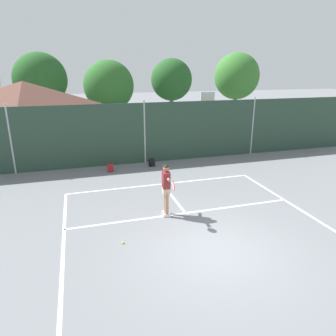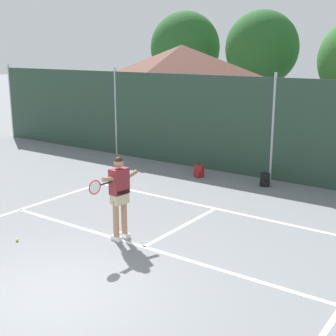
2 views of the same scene
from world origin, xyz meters
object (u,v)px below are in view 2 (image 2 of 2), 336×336
Objects in this scene: tennis_ball at (17,240)px; backpack_black at (265,180)px; backpack_red at (199,171)px; tennis_player at (119,191)px.

backpack_black is at bearing 69.83° from tennis_ball.
tennis_ball is at bearing -93.54° from backpack_red.
tennis_ball is 6.82m from backpack_red.
backpack_black is at bearing 81.36° from tennis_player.
tennis_player is 5.82m from backpack_black.
tennis_player reaches higher than tennis_ball.
backpack_red and backpack_black have the same top height.
backpack_red is (0.42, 6.81, 0.16)m from tennis_ball.
tennis_player is at bearing -98.64° from backpack_black.
tennis_player is 4.01× the size of backpack_black.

